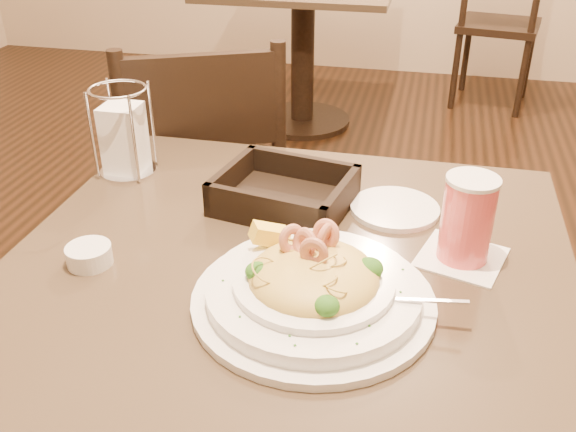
% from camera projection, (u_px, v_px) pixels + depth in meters
% --- Properties ---
extents(main_table, '(0.90, 0.90, 0.73)m').
position_uv_depth(main_table, '(285.00, 375.00, 1.13)').
color(main_table, black).
rests_on(main_table, ground).
extents(background_table, '(0.90, 0.90, 0.73)m').
position_uv_depth(background_table, '(303.00, 30.00, 3.27)').
color(background_table, black).
rests_on(background_table, ground).
extents(dining_chair_near, '(0.56, 0.56, 0.93)m').
position_uv_depth(dining_chair_near, '(205.00, 192.00, 1.73)').
color(dining_chair_near, black).
rests_on(dining_chair_near, ground).
extents(dining_chair_far, '(0.49, 0.49, 0.93)m').
position_uv_depth(dining_chair_far, '(499.00, 19.00, 3.51)').
color(dining_chair_far, black).
rests_on(dining_chair_far, ground).
extents(pasta_bowl, '(0.39, 0.35, 0.11)m').
position_uv_depth(pasta_bowl, '(313.00, 285.00, 0.91)').
color(pasta_bowl, white).
rests_on(pasta_bowl, main_table).
extents(drink_glass, '(0.16, 0.16, 0.14)m').
position_uv_depth(drink_glass, '(467.00, 220.00, 1.00)').
color(drink_glass, white).
rests_on(drink_glass, main_table).
extents(bread_basket, '(0.26, 0.23, 0.06)m').
position_uv_depth(bread_basket, '(284.00, 195.00, 1.17)').
color(bread_basket, black).
rests_on(bread_basket, main_table).
extents(napkin_caddy, '(0.11, 0.11, 0.18)m').
position_uv_depth(napkin_caddy, '(124.00, 137.00, 1.27)').
color(napkin_caddy, silver).
rests_on(napkin_caddy, main_table).
extents(side_plate, '(0.21, 0.21, 0.01)m').
position_uv_depth(side_plate, '(395.00, 209.00, 1.16)').
color(side_plate, white).
rests_on(side_plate, main_table).
extents(butter_ramekin, '(0.09, 0.09, 0.03)m').
position_uv_depth(butter_ramekin, '(89.00, 255.00, 1.01)').
color(butter_ramekin, white).
rests_on(butter_ramekin, main_table).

